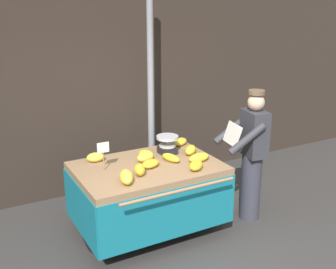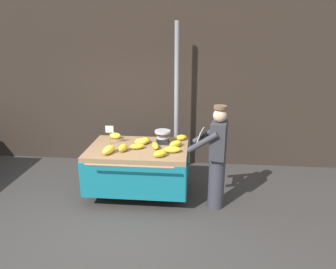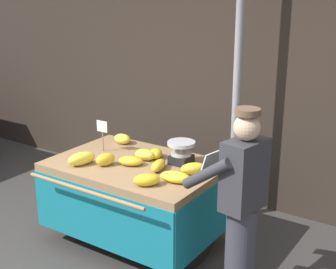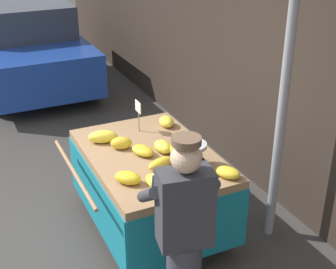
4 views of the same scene
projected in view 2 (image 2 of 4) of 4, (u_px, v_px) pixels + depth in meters
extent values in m
plane|color=#383533|center=(118.00, 227.00, 4.64)|extent=(60.00, 60.00, 0.00)
cube|color=#332821|center=(145.00, 82.00, 6.61)|extent=(16.00, 0.24, 3.51)
cylinder|color=gray|center=(176.00, 101.00, 6.11)|extent=(0.09, 0.09, 2.97)
cube|color=#93704C|center=(138.00, 149.00, 5.35)|extent=(1.69, 1.15, 0.08)
cylinder|color=black|center=(97.00, 172.00, 5.56)|extent=(0.05, 0.78, 0.78)
cylinder|color=#B7B7BC|center=(95.00, 172.00, 5.56)|extent=(0.01, 0.14, 0.14)
cylinder|color=black|center=(182.00, 175.00, 5.43)|extent=(0.05, 0.78, 0.78)
cylinder|color=#B7B7BC|center=(184.00, 176.00, 5.42)|extent=(0.01, 0.14, 0.14)
cylinder|color=#4C4742|center=(144.00, 162.00, 5.96)|extent=(0.05, 0.05, 0.81)
cube|color=#147284|center=(132.00, 183.00, 4.91)|extent=(1.69, 0.02, 0.60)
cube|color=#147284|center=(144.00, 155.00, 6.00)|extent=(1.69, 0.02, 0.60)
cube|color=#147284|center=(92.00, 166.00, 5.53)|extent=(0.02, 1.15, 0.60)
cube|color=#147284|center=(187.00, 169.00, 5.38)|extent=(0.02, 1.15, 0.60)
cylinder|color=#93704C|center=(129.00, 166.00, 4.63)|extent=(1.35, 0.04, 0.04)
cube|color=black|center=(163.00, 141.00, 5.51)|extent=(0.20, 0.20, 0.09)
cylinder|color=#B7B7BC|center=(163.00, 135.00, 5.48)|extent=(0.02, 0.02, 0.11)
cylinder|color=#B7B7BC|center=(163.00, 132.00, 5.46)|extent=(0.28, 0.28, 0.04)
cylinder|color=#B7B7BC|center=(163.00, 137.00, 5.49)|extent=(0.21, 0.21, 0.03)
cylinder|color=#997A51|center=(110.00, 138.00, 5.43)|extent=(0.01, 0.01, 0.22)
cube|color=white|center=(109.00, 129.00, 5.38)|extent=(0.14, 0.01, 0.12)
ellipsoid|color=yellow|center=(176.00, 144.00, 5.33)|extent=(0.27, 0.27, 0.11)
ellipsoid|color=yellow|center=(172.00, 149.00, 5.09)|extent=(0.32, 0.21, 0.10)
ellipsoid|color=yellow|center=(141.00, 142.00, 5.43)|extent=(0.24, 0.18, 0.11)
ellipsoid|color=yellow|center=(115.00, 136.00, 5.75)|extent=(0.23, 0.18, 0.11)
ellipsoid|color=yellow|center=(109.00, 150.00, 5.03)|extent=(0.22, 0.32, 0.13)
ellipsoid|color=gold|center=(137.00, 146.00, 5.25)|extent=(0.29, 0.24, 0.09)
ellipsoid|color=gold|center=(145.00, 140.00, 5.53)|extent=(0.21, 0.24, 0.10)
ellipsoid|color=gold|center=(160.00, 153.00, 4.91)|extent=(0.28, 0.27, 0.11)
ellipsoid|color=yellow|center=(181.00, 138.00, 5.68)|extent=(0.28, 0.25, 0.10)
ellipsoid|color=gold|center=(123.00, 148.00, 5.13)|extent=(0.19, 0.24, 0.13)
ellipsoid|color=gold|center=(155.00, 146.00, 5.27)|extent=(0.18, 0.29, 0.09)
cylinder|color=#383842|center=(216.00, 182.00, 5.07)|extent=(0.26, 0.26, 0.88)
cube|color=#333338|center=(219.00, 140.00, 4.84)|extent=(0.29, 0.42, 0.58)
sphere|color=#DBB28E|center=(220.00, 115.00, 4.72)|extent=(0.21, 0.21, 0.21)
cylinder|color=brown|center=(220.00, 107.00, 4.68)|extent=(0.20, 0.20, 0.05)
cylinder|color=#333338|center=(203.00, 142.00, 4.70)|extent=(0.49, 0.17, 0.37)
cylinder|color=#333338|center=(207.00, 134.00, 5.08)|extent=(0.49, 0.17, 0.37)
cube|color=silver|center=(200.00, 137.00, 4.91)|extent=(0.15, 0.35, 0.25)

